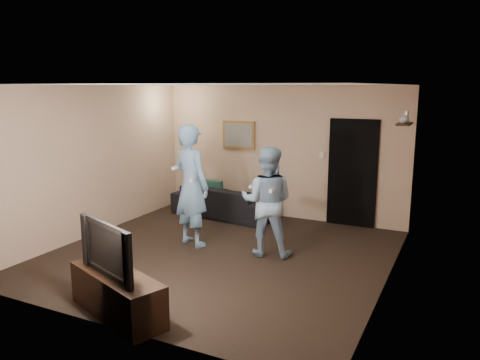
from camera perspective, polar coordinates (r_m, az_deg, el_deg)
The scene contains 19 objects.
ground at distance 7.40m, azimuth -2.43°, elevation -9.05°, with size 5.00×5.00×0.00m, color black.
ceiling at distance 6.94m, azimuth -2.61°, elevation 11.53°, with size 5.00×5.00×0.04m, color silver.
wall_back at distance 9.29m, azimuth 4.91°, elevation 3.40°, with size 5.00×0.04×2.60m, color tan.
wall_front at distance 5.06m, azimuth -16.27°, elevation -3.73°, with size 5.00×0.04×2.60m, color tan.
wall_left at distance 8.52m, azimuth -17.44°, elevation 2.21°, with size 0.04×5.00×2.60m, color tan.
wall_right at distance 6.27m, azimuth 17.97°, elevation -0.96°, with size 0.04×5.00×2.60m, color tan.
sofa at distance 9.42m, azimuth -1.98°, elevation -2.61°, with size 2.10×0.82×0.61m, color black.
throw_pillow at distance 9.52m, azimuth -3.52°, elevation -1.41°, with size 0.47×0.15×0.47m, color #184940.
painting_frame at distance 9.60m, azimuth -0.14°, elevation 5.50°, with size 0.72×0.05×0.57m, color olive.
painting_canvas at distance 9.57m, azimuth -0.22°, elevation 5.48°, with size 0.62×0.01×0.47m, color slate.
doorway at distance 8.90m, azimuth 13.54°, elevation 0.81°, with size 0.90×0.06×2.00m, color black.
light_switch at distance 9.00m, azimuth 9.90°, elevation 3.02°, with size 0.08×0.02×0.12m, color silver.
wall_shelf at distance 7.96m, azimuth 19.42°, elevation 6.48°, with size 0.20×0.60×0.03m, color black.
shelf_vase at distance 7.85m, azimuth 19.38°, elevation 7.13°, with size 0.16×0.16×0.16m, color #B4B4B9.
shelf_figurine at distance 8.16m, azimuth 19.65°, elevation 7.31°, with size 0.06×0.06×0.18m, color silver.
tv_console at distance 5.66m, azimuth -14.75°, elevation -13.31°, with size 1.41×0.45×0.51m, color black.
television at distance 5.45m, azimuth -15.05°, elevation -7.93°, with size 1.07×0.14×0.62m, color black.
wii_player_left at distance 7.64m, azimuth -5.95°, elevation -0.68°, with size 0.84×0.68×1.99m.
wii_player_right at distance 7.18m, azimuth 3.33°, elevation -2.62°, with size 0.95×0.81×1.69m.
Camera 1 is at (3.34, -6.08, 2.57)m, focal length 35.00 mm.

